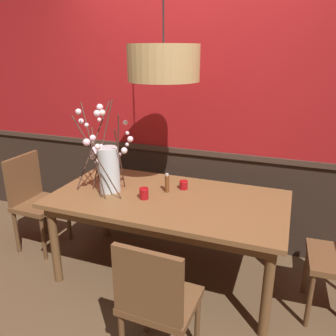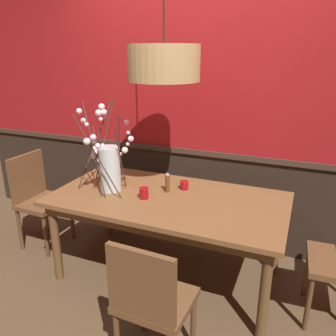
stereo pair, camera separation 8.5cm
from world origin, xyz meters
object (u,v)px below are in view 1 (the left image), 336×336
Objects in this scene: condiment_bottle at (167,183)px; chair_near_side_right at (156,300)px; dining_table at (168,206)px; pendant_lamp at (164,63)px; chair_head_west_end at (34,197)px; candle_holder_nearer_center at (144,193)px; chair_far_side_left at (170,178)px; candle_holder_nearer_edge at (184,185)px; vase_with_blossoms at (108,166)px.

chair_near_side_right is at bearing -72.82° from condiment_bottle.
dining_table is 1.11m from pendant_lamp.
candle_holder_nearer_center is (1.21, -0.11, 0.26)m from chair_head_west_end.
condiment_bottle is at bearing 57.22° from candle_holder_nearer_center.
chair_far_side_left is at bearing 41.06° from chair_head_west_end.
chair_near_side_right is 0.94m from candle_holder_nearer_center.
candle_holder_nearer_edge is at bearing 100.08° from chair_near_side_right.
pendant_lamp reaches higher than chair_head_west_end.
pendant_lamp reaches higher than vase_with_blossoms.
pendant_lamp is (0.27, -0.86, 1.24)m from chair_far_side_left.
chair_far_side_left is at bearing 109.34° from dining_table.
chair_far_side_left reaches higher than condiment_bottle.
candle_holder_nearer_edge is at bearing 7.57° from chair_head_west_end.
condiment_bottle is (-0.11, -0.11, 0.04)m from candle_holder_nearer_edge.
vase_with_blossoms is at bearing -156.70° from candle_holder_nearer_edge.
vase_with_blossoms is (0.87, -0.06, 0.43)m from chair_head_west_end.
chair_near_side_right is at bearing -73.71° from dining_table.
chair_near_side_right is 1.90m from chair_far_side_left.
vase_with_blossoms reaches higher than dining_table.
chair_head_west_end is 12.25× the size of candle_holder_nearer_edge.
condiment_bottle is 0.95m from pendant_lamp.
condiment_bottle is (-0.30, 0.98, 0.31)m from chair_near_side_right.
pendant_lamp is at bearing 108.49° from chair_near_side_right.
condiment_bottle is (0.12, 0.19, 0.03)m from candle_holder_nearer_center.
candle_holder_nearer_center is 0.38m from candle_holder_nearer_edge.
chair_near_side_right is 1.22m from vase_with_blossoms.
candle_holder_nearer_edge reaches higher than dining_table.
pendant_lamp reaches higher than condiment_bottle.
chair_near_side_right is 5.45× the size of condiment_bottle.
chair_near_side_right is (0.26, -0.88, -0.15)m from dining_table.
condiment_bottle is at bearing 115.14° from dining_table.
candle_holder_nearer_edge is at bearing -61.71° from chair_far_side_left.
chair_far_side_left is 1.26× the size of vase_with_blossoms.
vase_with_blossoms is at bearing -174.96° from dining_table.
vase_with_blossoms reaches higher than condiment_bottle.
chair_head_west_end is at bearing -176.45° from condiment_bottle.
vase_with_blossoms is at bearing 171.45° from candle_holder_nearer_center.
chair_far_side_left is at bearing 98.84° from candle_holder_nearer_center.
pendant_lamp reaches higher than candle_holder_nearer_edge.
candle_holder_nearer_edge is 0.46× the size of condiment_bottle.
chair_head_west_end is 0.97m from vase_with_blossoms.
candle_holder_nearer_edge is (0.58, 0.25, -0.17)m from vase_with_blossoms.
vase_with_blossoms reaches higher than candle_holder_nearer_center.
pendant_lamp is (-0.02, -0.03, 0.95)m from condiment_bottle.
dining_table is 0.19m from condiment_bottle.
dining_table is 0.59m from vase_with_blossoms.
vase_with_blossoms is (-0.77, 0.84, 0.45)m from chair_near_side_right.
candle_holder_nearer_center is 1.00m from pendant_lamp.
condiment_bottle is at bearing -134.93° from candle_holder_nearer_edge.
vase_with_blossoms is 4.59× the size of condiment_bottle.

